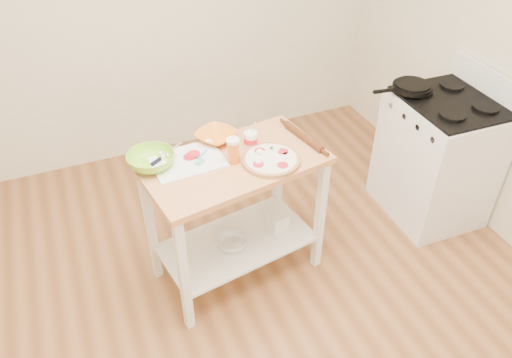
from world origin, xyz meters
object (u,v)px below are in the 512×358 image
Objects in this scene: shelf_glass_bowl at (232,242)px; yogurt_tub at (251,140)px; rolling_pin at (303,137)px; shelf_bin at (278,221)px; beer_pint at (233,150)px; orange_bowl at (216,136)px; green_bowl at (151,160)px; skillet at (411,87)px; knife at (163,156)px; prep_island at (235,196)px; cutting_board at (187,160)px; gas_stove at (437,158)px; pizza at (271,159)px; spatula at (201,158)px.

yogurt_tub is at bearing 34.50° from shelf_glass_bowl.
rolling_pin is 0.63m from shelf_bin.
orange_bowl is at bearing 94.10° from beer_pint.
green_bowl is at bearing 177.08° from yogurt_tub.
beer_pint reaches higher than skillet.
green_bowl is (-0.08, -0.05, 0.02)m from knife.
orange_bowl is 1.52× the size of beer_pint.
rolling_pin is (0.91, -0.08, -0.02)m from green_bowl.
prep_island is 0.38m from cutting_board.
shelf_glass_bowl is (-0.04, -0.03, -0.35)m from prep_island.
yogurt_tub is at bearing -2.92° from green_bowl.
gas_stove is 2.00m from knife.
skillet is 1.59× the size of green_bowl.
shelf_glass_bowl is (-1.61, -0.06, -0.18)m from gas_stove.
gas_stove reaches higher than prep_island.
knife is at bearing 171.55° from yogurt_tub.
shelf_glass_bowl is (-1.43, -0.28, -0.68)m from skillet.
yogurt_tub is (-1.43, 0.06, 0.48)m from gas_stove.
shelf_glass_bowl is at bearing -147.59° from prep_island.
rolling_pin is 3.09× the size of shelf_bin.
green_bowl is (-0.42, -0.11, 0.01)m from orange_bowl.
knife is (-0.56, 0.26, 0.00)m from pizza.
skillet is at bearing -35.51° from spatula.
skillet is 1.84m from green_bowl.
knife is (-0.12, 0.08, 0.01)m from cutting_board.
skillet is (-0.18, 0.21, 0.50)m from gas_stove.
shelf_bin is (0.47, -0.06, -0.60)m from spatula.
cutting_board is at bearing 179.85° from yogurt_tub.
shelf_glass_bowl is at bearing -162.23° from skillet.
beer_pint is 0.48m from rolling_pin.
prep_island is 4.20× the size of green_bowl.
green_bowl is (-1.84, -0.12, -0.03)m from skillet.
beer_pint is 0.78× the size of shelf_glass_bowl.
spatula is 0.76m from shelf_bin.
cutting_board is 0.08m from spatula.
yogurt_tub is (0.59, -0.03, 0.01)m from green_bowl.
shelf_glass_bowl is (0.13, -0.11, -0.63)m from spatula.
pizza is 0.39m from orange_bowl.
yogurt_tub reaches higher than shelf_glass_bowl.
spatula is at bearing 177.06° from rolling_pin.
pizza is 0.31m from rolling_pin.
beer_pint reaches higher than cutting_board.
gas_stove is at bearing -5.42° from cutting_board.
prep_island is at bearing -16.25° from green_bowl.
yogurt_tub is at bearing 151.97° from shelf_bin.
pizza reaches higher than knife.
rolling_pin is at bearing 8.50° from shelf_glass_bowl.
prep_island is at bearing -174.07° from rolling_pin.
gas_stove is 1.28m from shelf_bin.
pizza reaches higher than cutting_board.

